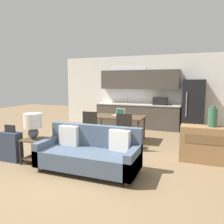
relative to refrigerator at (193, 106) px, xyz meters
The scene contains 14 objects.
ground_plane 4.74m from the refrigerator, 114.88° to the right, with size 20.00×20.00×0.00m, color #7F6647.
wall_back 2.06m from the refrigerator, 168.35° to the left, with size 6.40×0.07×2.70m.
kitchen_counter 1.95m from the refrigerator, behind, with size 3.12×0.65×2.15m.
refrigerator is the anchor object (origin of this frame).
dining_table 2.80m from the refrigerator, 136.74° to the right, with size 1.53×0.85×0.72m.
couch 4.62m from the refrigerator, 113.03° to the right, with size 1.95×0.80×0.85m.
side_table 5.28m from the refrigerator, 125.59° to the right, with size 0.46×0.46×0.53m.
table_lamp 5.28m from the refrigerator, 125.60° to the right, with size 0.37×0.37×0.54m.
credenza 2.98m from the refrigerator, 84.19° to the right, with size 1.02×0.43×0.77m.
vase 2.92m from the refrigerator, 81.79° to the right, with size 0.19×0.19×0.44m.
dining_chair_near_right 3.15m from the refrigerator, 119.64° to the right, with size 0.43×0.43×0.94m.
dining_chair_near_left 3.69m from the refrigerator, 133.35° to the right, with size 0.45×0.45×0.94m.
laptop 2.71m from the refrigerator, 139.51° to the right, with size 0.39×0.35×0.20m.
suitcase 5.71m from the refrigerator, 129.61° to the right, with size 0.47×0.22×0.80m.
Camera 1 is at (2.03, -3.63, 1.70)m, focal length 35.00 mm.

